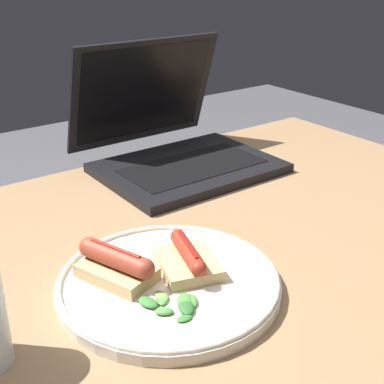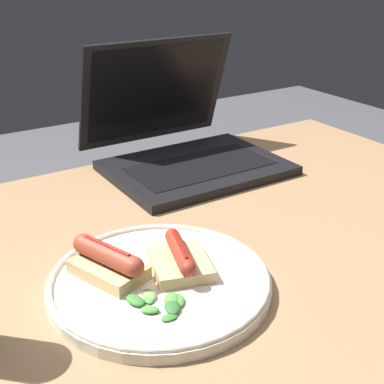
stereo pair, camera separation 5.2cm
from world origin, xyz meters
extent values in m
cube|color=#93704C|center=(0.00, 0.00, 0.69)|extent=(1.19, 0.87, 0.04)
cylinder|color=#93704C|center=(0.51, 0.35, 0.34)|extent=(0.04, 0.04, 0.67)
cube|color=black|center=(0.13, 0.28, 0.72)|extent=(0.34, 0.25, 0.02)
cube|color=black|center=(0.13, 0.27, 0.73)|extent=(0.28, 0.14, 0.00)
cube|color=black|center=(0.13, 0.45, 0.84)|extent=(0.34, 0.08, 0.23)
cube|color=black|center=(0.13, 0.44, 0.84)|extent=(0.31, 0.07, 0.20)
cylinder|color=silver|center=(-0.13, -0.04, 0.72)|extent=(0.29, 0.29, 0.02)
torus|color=silver|center=(-0.13, -0.04, 0.72)|extent=(0.29, 0.29, 0.01)
cube|color=tan|center=(-0.18, 0.01, 0.73)|extent=(0.09, 0.11, 0.02)
cylinder|color=#9E3D28|center=(-0.18, 0.01, 0.75)|extent=(0.06, 0.10, 0.03)
sphere|color=#9E3D28|center=(-0.20, 0.05, 0.75)|extent=(0.03, 0.03, 0.03)
sphere|color=#9E3D28|center=(-0.17, -0.04, 0.75)|extent=(0.03, 0.03, 0.03)
cylinder|color=red|center=(-0.18, 0.01, 0.77)|extent=(0.03, 0.08, 0.01)
cube|color=tan|center=(-0.09, -0.03, 0.73)|extent=(0.10, 0.11, 0.02)
cylinder|color=maroon|center=(-0.09, -0.03, 0.75)|extent=(0.05, 0.09, 0.02)
sphere|color=maroon|center=(-0.11, -0.07, 0.75)|extent=(0.02, 0.02, 0.02)
sphere|color=maroon|center=(-0.08, 0.01, 0.75)|extent=(0.02, 0.02, 0.02)
cylinder|color=red|center=(-0.09, -0.03, 0.76)|extent=(0.03, 0.07, 0.00)
ellipsoid|color=#387A33|center=(-0.18, -0.07, 0.73)|extent=(0.02, 0.03, 0.01)
ellipsoid|color=#4C8E3D|center=(-0.16, -0.07, 0.73)|extent=(0.02, 0.02, 0.00)
ellipsoid|color=#387A33|center=(-0.15, -0.11, 0.73)|extent=(0.02, 0.01, 0.01)
ellipsoid|color=#387A33|center=(-0.16, -0.12, 0.72)|extent=(0.02, 0.01, 0.00)
ellipsoid|color=#4C8E3D|center=(-0.14, -0.09, 0.73)|extent=(0.03, 0.04, 0.01)
ellipsoid|color=#4C8E3D|center=(-0.14, -0.10, 0.73)|extent=(0.03, 0.03, 0.01)
ellipsoid|color=#387A33|center=(-0.16, -0.07, 0.73)|extent=(0.02, 0.02, 0.00)
ellipsoid|color=#4C8E3D|center=(-0.17, -0.09, 0.73)|extent=(0.03, 0.02, 0.01)
ellipsoid|color=#709E4C|center=(-0.16, -0.07, 0.73)|extent=(0.02, 0.03, 0.01)
ellipsoid|color=#2D662D|center=(-0.15, -0.10, 0.73)|extent=(0.03, 0.04, 0.01)
camera|label=1|loc=(-0.45, -0.53, 1.11)|focal=50.00mm
camera|label=2|loc=(-0.41, -0.56, 1.11)|focal=50.00mm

